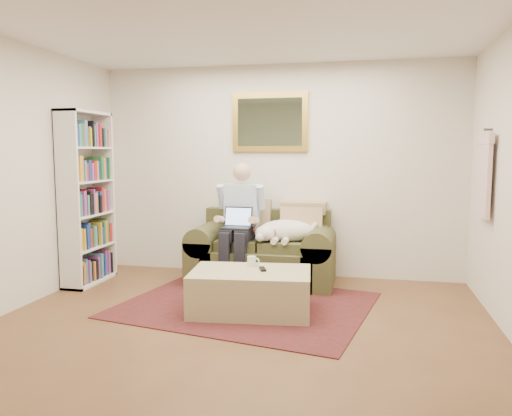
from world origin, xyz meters
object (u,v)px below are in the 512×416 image
(seated_man, at_px, (239,225))
(laptop, at_px, (237,222))
(sofa, at_px, (263,258))
(sleeping_dog, at_px, (287,231))
(coffee_mug, at_px, (252,261))
(ottoman, at_px, (251,292))
(bookshelf, at_px, (87,198))

(seated_man, xyz_separation_m, laptop, (-0.00, -0.06, 0.03))
(sofa, xyz_separation_m, seated_man, (-0.25, -0.15, 0.42))
(sleeping_dog, bearing_deg, laptop, -166.36)
(sofa, distance_m, laptop, 0.56)
(coffee_mug, bearing_deg, ottoman, -79.51)
(seated_man, height_order, bookshelf, bookshelf)
(sleeping_dog, height_order, bookshelf, bookshelf)
(seated_man, height_order, laptop, seated_man)
(laptop, bearing_deg, sleeping_dog, 13.64)
(seated_man, relative_size, bookshelf, 0.70)
(seated_man, relative_size, coffee_mug, 14.08)
(sleeping_dog, height_order, coffee_mug, sleeping_dog)
(laptop, height_order, coffee_mug, laptop)
(coffee_mug, height_order, bookshelf, bookshelf)
(sleeping_dog, relative_size, ottoman, 0.61)
(sofa, distance_m, ottoman, 1.14)
(laptop, distance_m, sleeping_dog, 0.58)
(sofa, relative_size, seated_man, 1.19)
(ottoman, relative_size, bookshelf, 0.56)
(seated_man, height_order, sleeping_dog, seated_man)
(sleeping_dog, distance_m, bookshelf, 2.36)
(seated_man, distance_m, bookshelf, 1.80)
(sofa, xyz_separation_m, sleeping_dog, (0.30, -0.08, 0.35))
(sofa, bearing_deg, ottoman, -84.00)
(coffee_mug, xyz_separation_m, bookshelf, (-2.08, 0.50, 0.54))
(seated_man, xyz_separation_m, coffee_mug, (0.34, -0.79, -0.24))
(ottoman, bearing_deg, sleeping_dog, 80.20)
(sofa, relative_size, sleeping_dog, 2.43)
(ottoman, bearing_deg, bookshelf, 161.96)
(seated_man, xyz_separation_m, sleeping_dog, (0.55, 0.07, -0.06))
(laptop, bearing_deg, sofa, 41.02)
(sofa, bearing_deg, laptop, -138.98)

